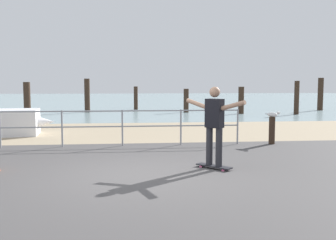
% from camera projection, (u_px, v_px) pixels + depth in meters
% --- Properties ---
extents(ground_plane, '(24.00, 10.00, 0.04)m').
position_uv_depth(ground_plane, '(139.00, 189.00, 6.66)').
color(ground_plane, '#474444').
rests_on(ground_plane, ground).
extents(beach_strip, '(24.00, 6.00, 0.04)m').
position_uv_depth(beach_strip, '(133.00, 132.00, 14.58)').
color(beach_strip, tan).
rests_on(beach_strip, ground).
extents(sea_surface, '(72.00, 50.00, 0.04)m').
position_uv_depth(sea_surface, '(130.00, 100.00, 42.31)').
color(sea_surface, '#849EA3').
rests_on(sea_surface, ground).
extents(railing_fence, '(11.83, 0.05, 1.05)m').
position_uv_depth(railing_fence, '(31.00, 123.00, 10.86)').
color(railing_fence, gray).
rests_on(railing_fence, ground).
extents(skateboard, '(0.69, 0.72, 0.08)m').
position_uv_depth(skateboard, '(214.00, 166.00, 8.19)').
color(skateboard, black).
rests_on(skateboard, ground).
extents(skateboarder, '(1.06, 1.12, 1.65)m').
position_uv_depth(skateboarder, '(214.00, 121.00, 8.10)').
color(skateboarder, '#26262B').
rests_on(skateboarder, skateboard).
extents(bollard_short, '(0.18, 0.18, 0.82)m').
position_uv_depth(bollard_short, '(272.00, 131.00, 11.47)').
color(bollard_short, '#332319').
rests_on(bollard_short, ground).
extents(seagull, '(0.34, 0.41, 0.18)m').
position_uv_depth(seagull, '(273.00, 114.00, 11.42)').
color(seagull, white).
rests_on(seagull, bollard_short).
extents(groyne_post_0, '(0.37, 0.37, 1.86)m').
position_uv_depth(groyne_post_0, '(27.00, 99.00, 21.43)').
color(groyne_post_0, '#332319').
rests_on(groyne_post_0, ground).
extents(groyne_post_1, '(0.33, 0.33, 2.08)m').
position_uv_depth(groyne_post_1, '(87.00, 96.00, 23.98)').
color(groyne_post_1, '#332319').
rests_on(groyne_post_1, ground).
extents(groyne_post_2, '(0.27, 0.27, 1.58)m').
position_uv_depth(groyne_post_2, '(136.00, 98.00, 26.30)').
color(groyne_post_2, '#332319').
rests_on(groyne_post_2, ground).
extents(groyne_post_3, '(0.31, 0.31, 1.46)m').
position_uv_depth(groyne_post_3, '(186.00, 101.00, 23.89)').
color(groyne_post_3, '#332319').
rests_on(groyne_post_3, ground).
extents(groyne_post_4, '(0.33, 0.33, 1.60)m').
position_uv_depth(groyne_post_4, '(241.00, 100.00, 22.75)').
color(groyne_post_4, '#332319').
rests_on(groyne_post_4, ground).
extents(groyne_post_5, '(0.28, 0.28, 1.93)m').
position_uv_depth(groyne_post_5, '(297.00, 98.00, 22.28)').
color(groyne_post_5, '#332319').
rests_on(groyne_post_5, ground).
extents(groyne_post_6, '(0.36, 0.36, 2.15)m').
position_uv_depth(groyne_post_6, '(320.00, 94.00, 25.67)').
color(groyne_post_6, '#332319').
rests_on(groyne_post_6, ground).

